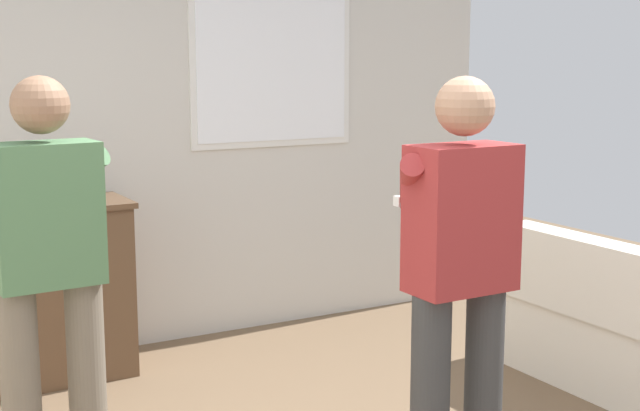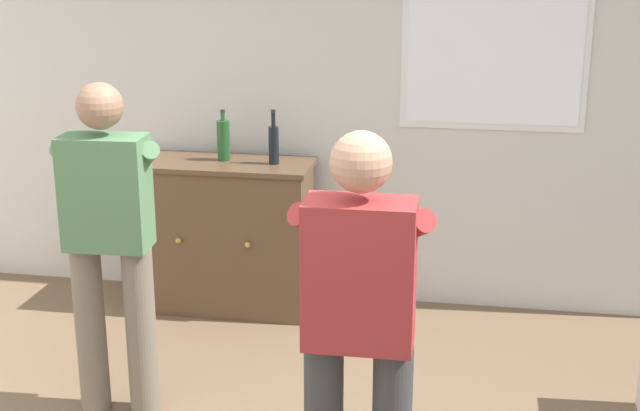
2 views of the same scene
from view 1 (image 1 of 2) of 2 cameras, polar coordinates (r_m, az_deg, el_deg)
name	(u,v)px [view 1 (image 1 of 2)]	position (r m, az deg, el deg)	size (l,w,h in m)	color
wall_back_with_window	(117,115)	(5.40, -12.85, 5.69)	(5.20, 0.15, 2.80)	beige
sideboard_cabinet	(24,295)	(5.04, -18.42, -5.43)	(1.14, 0.49, 0.97)	brown
bottle_wine_green	(82,176)	(5.00, -15.00, 1.81)	(0.06, 0.06, 0.34)	black
bottle_liquor_amber	(17,179)	(4.97, -18.80, 1.59)	(0.08, 0.08, 0.32)	#1E4C23
person_standing_left	(48,269)	(3.60, -17.02, -3.93)	(0.56, 0.49, 1.68)	#6B6051
person_standing_right	(458,275)	(3.40, 8.85, -4.40)	(0.56, 0.48, 1.68)	#383838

